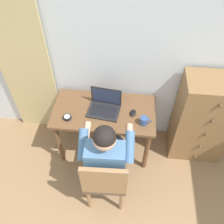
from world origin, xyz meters
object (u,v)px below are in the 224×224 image
at_px(person_seated, 106,153).
at_px(coffee_mug, 144,121).
at_px(computer_mouse, 133,113).
at_px(dresser, 203,119).
at_px(desk_clock, 67,117).
at_px(chair, 105,179).
at_px(desk, 104,117).
at_px(laptop, 105,106).

height_order(person_seated, coffee_mug, person_seated).
xyz_separation_m(person_seated, computer_mouse, (0.23, 0.50, 0.05)).
distance_m(person_seated, computer_mouse, 0.56).
height_order(dresser, desk_clock, dresser).
bearing_deg(coffee_mug, person_seated, -133.10).
bearing_deg(dresser, person_seated, -149.12).
bearing_deg(chair, desk_clock, 130.67).
bearing_deg(desk, dresser, 5.29).
height_order(person_seated, computer_mouse, person_seated).
distance_m(person_seated, coffee_mug, 0.52).
height_order(desk, chair, chair).
bearing_deg(person_seated, computer_mouse, 65.19).
distance_m(laptop, computer_mouse, 0.32).
height_order(chair, coffee_mug, chair).
distance_m(laptop, coffee_mug, 0.47).
xyz_separation_m(person_seated, coffee_mug, (0.35, 0.38, 0.08)).
bearing_deg(laptop, coffee_mug, -20.70).
bearing_deg(computer_mouse, coffee_mug, -36.77).
distance_m(dresser, computer_mouse, 0.83).
height_order(chair, desk_clock, chair).
xyz_separation_m(desk_clock, coffee_mug, (0.82, 0.01, 0.03)).
xyz_separation_m(laptop, desk_clock, (-0.38, -0.17, -0.04)).
bearing_deg(desk_clock, laptop, 24.32).
height_order(computer_mouse, coffee_mug, coffee_mug).
distance_m(chair, computer_mouse, 0.76).
xyz_separation_m(chair, person_seated, (-0.01, 0.18, 0.18)).
relative_size(chair, desk_clock, 9.98).
bearing_deg(desk, desk_clock, -158.32).
distance_m(desk, chair, 0.72).
xyz_separation_m(person_seated, laptop, (-0.08, 0.54, 0.08)).
height_order(dresser, computer_mouse, dresser).
bearing_deg(coffee_mug, computer_mouse, 133.52).
distance_m(person_seated, laptop, 0.55).
relative_size(desk, computer_mouse, 11.41).
bearing_deg(chair, laptop, 97.11).
bearing_deg(person_seated, laptop, 98.76).
relative_size(computer_mouse, desk_clock, 1.11).
distance_m(laptop, desk_clock, 0.42).
relative_size(desk, chair, 1.27).
distance_m(desk_clock, coffee_mug, 0.82).
height_order(computer_mouse, desk_clock, computer_mouse).
height_order(person_seated, desk_clock, person_seated).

